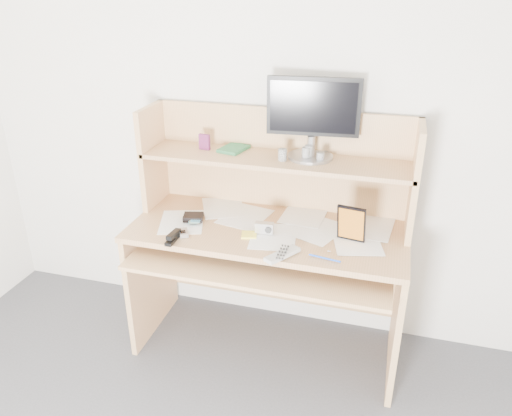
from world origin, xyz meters
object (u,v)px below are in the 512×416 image
(tv_remote, at_px, (282,254))
(game_case, at_px, (351,224))
(desk, at_px, (271,231))
(monitor, at_px, (313,115))
(keyboard, at_px, (240,250))

(tv_remote, bearing_deg, game_case, 71.15)
(desk, relative_size, monitor, 3.04)
(keyboard, xyz_separation_m, game_case, (0.53, 0.07, 0.19))
(keyboard, bearing_deg, monitor, 49.74)
(game_case, xyz_separation_m, monitor, (-0.25, 0.25, 0.44))
(game_case, bearing_deg, monitor, 144.78)
(monitor, bearing_deg, tv_remote, -99.38)
(tv_remote, xyz_separation_m, monitor, (0.03, 0.47, 0.53))
(desk, relative_size, game_case, 7.38)
(desk, distance_m, monitor, 0.64)
(tv_remote, relative_size, monitor, 0.41)
(game_case, distance_m, monitor, 0.56)
(keyboard, height_order, monitor, monitor)
(keyboard, bearing_deg, game_case, 9.28)
(keyboard, relative_size, game_case, 2.42)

